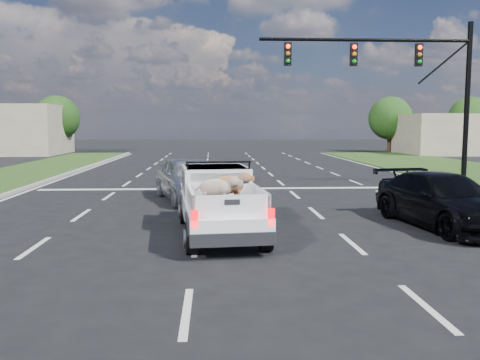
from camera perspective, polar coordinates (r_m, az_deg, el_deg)
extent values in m
plane|color=black|center=(11.41, 3.89, -7.26)|extent=(160.00, 160.00, 0.00)
cube|color=silver|center=(17.65, -15.79, -2.65)|extent=(0.12, 60.00, 0.01)
cube|color=silver|center=(17.22, -4.35, -2.65)|extent=(0.12, 60.00, 0.01)
cube|color=silver|center=(17.50, 7.20, -2.54)|extent=(0.12, 60.00, 0.01)
cube|color=silver|center=(18.44, 17.97, -2.35)|extent=(0.12, 60.00, 0.01)
cube|color=silver|center=(21.22, 0.61, -0.95)|extent=(17.00, 0.45, 0.01)
cylinder|color=black|center=(24.16, 24.12, 7.69)|extent=(0.22, 0.22, 7.00)
cylinder|color=black|center=(22.74, 13.94, 15.01)|extent=(9.00, 0.14, 0.14)
cube|color=black|center=(23.41, 19.44, 13.10)|extent=(0.30, 0.18, 0.95)
sphere|color=#FF2507|center=(23.35, 19.57, 13.85)|extent=(0.18, 0.18, 0.18)
cube|color=black|center=(22.52, 12.65, 13.59)|extent=(0.30, 0.18, 0.95)
sphere|color=#FF2507|center=(22.45, 12.75, 14.38)|extent=(0.18, 0.18, 0.18)
cube|color=black|center=(21.94, 5.38, 13.91)|extent=(0.30, 0.18, 0.95)
sphere|color=#FF2507|center=(21.88, 5.43, 14.72)|extent=(0.18, 0.18, 0.18)
cube|color=#BCB190|center=(50.57, -24.83, 5.14)|extent=(10.00, 8.00, 4.40)
cube|color=#BCB190|center=(50.72, 24.42, 4.71)|extent=(12.00, 7.00, 3.60)
cylinder|color=#332114|center=(51.17, -19.77, 4.10)|extent=(0.44, 0.44, 2.16)
sphere|color=#15370F|center=(51.15, -19.86, 6.58)|extent=(4.20, 4.20, 4.20)
cylinder|color=#332114|center=(52.02, 16.45, 4.24)|extent=(0.44, 0.44, 2.16)
sphere|color=#15370F|center=(52.00, 16.52, 6.68)|extent=(4.20, 4.20, 4.20)
cylinder|color=#332114|center=(55.21, 24.32, 4.04)|extent=(0.44, 0.44, 2.16)
sphere|color=#15370F|center=(55.19, 24.42, 6.34)|extent=(4.20, 4.20, 4.20)
cylinder|color=black|center=(10.57, -5.43, -6.50)|extent=(0.31, 0.70, 0.67)
cylinder|color=black|center=(10.76, 2.86, -6.24)|extent=(0.31, 0.70, 0.67)
cylinder|color=black|center=(13.78, -6.23, -3.51)|extent=(0.31, 0.70, 0.67)
cylinder|color=black|center=(13.94, 0.14, -3.36)|extent=(0.31, 0.70, 0.67)
cube|color=white|center=(12.23, -2.28, -3.54)|extent=(2.14, 4.85, 0.46)
cube|color=white|center=(13.24, -2.83, -0.11)|extent=(1.83, 2.19, 0.76)
cube|color=black|center=(12.24, -2.35, -0.51)|extent=(1.37, 0.16, 0.55)
cylinder|color=black|center=(12.31, -2.42, 2.02)|extent=(1.59, 0.20, 0.04)
cube|color=black|center=(11.17, -1.68, -3.40)|extent=(1.80, 2.41, 0.05)
cube|color=white|center=(11.07, -5.57, -2.17)|extent=(0.29, 2.26, 0.46)
cube|color=white|center=(11.25, 2.13, -2.01)|extent=(0.29, 2.26, 0.46)
cube|color=white|center=(10.06, -0.92, -2.99)|extent=(1.58, 0.23, 0.46)
cube|color=#FC050F|center=(9.84, -5.14, -4.43)|extent=(0.15, 0.07, 0.36)
cube|color=#FC050F|center=(10.04, 3.51, -4.20)|extent=(0.15, 0.07, 0.36)
cube|color=black|center=(10.06, -0.82, -6.60)|extent=(1.72, 0.43, 0.27)
imported|color=silver|center=(17.97, -5.75, 0.21)|extent=(3.04, 4.94, 1.57)
imported|color=black|center=(14.24, 21.90, -2.13)|extent=(2.66, 5.06, 1.40)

